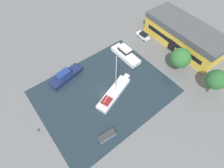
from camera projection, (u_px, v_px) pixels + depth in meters
The scene contains 11 objects.
ground_plane at pixel (105, 91), 42.64m from camera, with size 440.00×440.00×0.00m, color slate.
water_canal at pixel (105, 91), 42.64m from camera, with size 24.18×30.98×0.01m, color #1E2D38.
warehouse_building at pixel (184, 35), 50.06m from camera, with size 23.93×10.44×6.59m.
quay_tree_near_building at pixel (180, 58), 43.32m from camera, with size 5.10×5.10×6.85m.
quay_tree_by_water at pixel (216, 80), 38.75m from camera, with size 4.52×4.52×7.02m.
parked_car at pixel (143, 36), 53.73m from camera, with size 4.63×1.78×1.77m.
sailboat_moored at pixel (114, 93), 41.59m from camera, with size 5.98×11.95×12.24m.
motor_cruiser at pixel (125, 54), 48.50m from camera, with size 9.42×3.18×3.37m.
small_dinghy at pixel (107, 136), 35.80m from camera, with size 1.88×3.90×0.57m.
cabin_boat at pixel (66, 76), 44.26m from camera, with size 4.31×9.17×2.59m.
mooring_bollard at pixel (38, 130), 36.43m from camera, with size 0.33×0.33×0.67m.
Camera 1 is at (19.72, -13.32, 35.47)m, focal length 28.00 mm.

